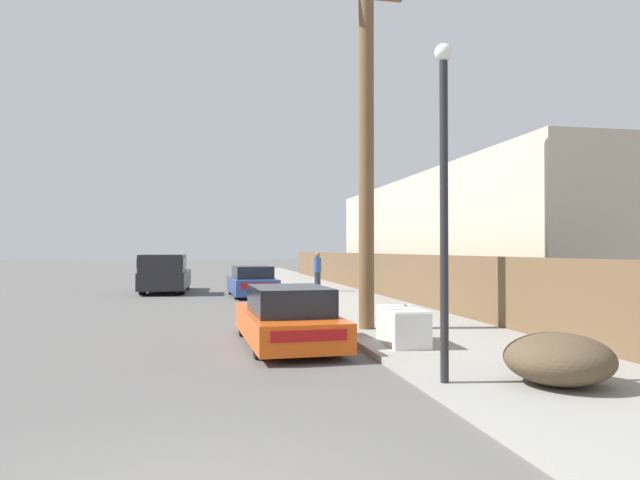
% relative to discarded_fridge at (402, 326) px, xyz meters
% --- Properties ---
extents(sidewalk_curb, '(4.20, 63.00, 0.12)m').
position_rel_discarded_fridge_xyz_m(sidewalk_curb, '(1.27, 16.92, -0.42)').
color(sidewalk_curb, gray).
rests_on(sidewalk_curb, ground).
extents(discarded_fridge, '(0.82, 1.62, 0.74)m').
position_rel_discarded_fridge_xyz_m(discarded_fridge, '(0.00, 0.00, 0.00)').
color(discarded_fridge, silver).
rests_on(discarded_fridge, sidewalk_curb).
extents(parked_sports_car_red, '(1.95, 4.67, 1.26)m').
position_rel_discarded_fridge_xyz_m(parked_sports_car_red, '(-2.22, 0.96, 0.09)').
color(parked_sports_car_red, '#E05114').
rests_on(parked_sports_car_red, ground).
extents(car_parked_mid, '(2.00, 4.49, 1.32)m').
position_rel_discarded_fridge_xyz_m(car_parked_mid, '(-2.04, 13.67, 0.14)').
color(car_parked_mid, '#2D478C').
rests_on(car_parked_mid, ground).
extents(pickup_truck, '(2.14, 5.33, 1.79)m').
position_rel_discarded_fridge_xyz_m(pickup_truck, '(-5.88, 16.40, 0.42)').
color(pickup_truck, '#232328').
rests_on(pickup_truck, ground).
extents(utility_pole, '(1.80, 0.37, 8.96)m').
position_rel_discarded_fridge_xyz_m(utility_pole, '(-0.11, 2.29, 4.20)').
color(utility_pole, brown).
rests_on(utility_pole, sidewalk_curb).
extents(street_lamp, '(0.26, 0.26, 4.88)m').
position_rel_discarded_fridge_xyz_m(street_lamp, '(-0.52, -3.30, 2.46)').
color(street_lamp, '#232326').
rests_on(street_lamp, sidewalk_curb).
extents(brush_pile, '(1.50, 1.51, 0.73)m').
position_rel_discarded_fridge_xyz_m(brush_pile, '(1.02, -3.72, 0.00)').
color(brush_pile, brown).
rests_on(brush_pile, sidewalk_curb).
extents(wooden_fence, '(0.08, 39.14, 1.73)m').
position_rel_discarded_fridge_xyz_m(wooden_fence, '(3.22, 14.34, 0.51)').
color(wooden_fence, brown).
rests_on(wooden_fence, sidewalk_curb).
extents(building_right_house, '(6.00, 21.14, 5.08)m').
position_rel_discarded_fridge_xyz_m(building_right_house, '(7.36, 12.25, 2.06)').
color(building_right_house, beige).
rests_on(building_right_house, ground).
extents(pedestrian, '(0.34, 0.34, 1.78)m').
position_rel_discarded_fridge_xyz_m(pedestrian, '(1.02, 14.62, 0.56)').
color(pedestrian, '#282D42').
rests_on(pedestrian, sidewalk_curb).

